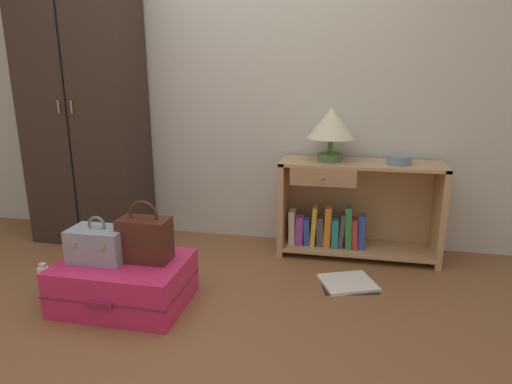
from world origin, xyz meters
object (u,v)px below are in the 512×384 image
(train_case, at_px, (99,244))
(handbag, at_px, (145,239))
(bottle, at_px, (45,283))
(bowl, at_px, (399,160))
(bookshelf, at_px, (351,210))
(suitcase_large, at_px, (124,282))
(open_book_on_floor, at_px, (348,283))
(table_lamp, at_px, (331,125))
(wardrobe, at_px, (84,104))

(train_case, relative_size, handbag, 0.89)
(handbag, xyz_separation_m, bottle, (-0.60, -0.09, -0.28))
(bowl, xyz_separation_m, handbag, (-1.41, -0.92, -0.32))
(bookshelf, relative_size, suitcase_large, 1.56)
(open_book_on_floor, bearing_deg, train_case, -159.57)
(handbag, bearing_deg, open_book_on_floor, 22.39)
(suitcase_large, bearing_deg, train_case, -174.62)
(suitcase_large, distance_m, train_case, 0.26)
(suitcase_large, height_order, bottle, suitcase_large)
(table_lamp, height_order, suitcase_large, table_lamp)
(bookshelf, distance_m, handbag, 1.47)
(bookshelf, distance_m, suitcase_large, 1.60)
(bookshelf, relative_size, open_book_on_floor, 2.79)
(bowl, height_order, bottle, bowl)
(bottle, bearing_deg, wardrobe, 105.17)
(suitcase_large, distance_m, open_book_on_floor, 1.34)
(train_case, height_order, open_book_on_floor, train_case)
(bookshelf, xyz_separation_m, handbag, (-1.11, -0.96, 0.06))
(bookshelf, height_order, bottle, bookshelf)
(bowl, bearing_deg, train_case, -149.64)
(bottle, height_order, open_book_on_floor, bottle)
(wardrobe, distance_m, open_book_on_floor, 2.28)
(bookshelf, bearing_deg, handbag, -139.24)
(bookshelf, relative_size, train_case, 3.59)
(wardrobe, xyz_separation_m, bowl, (2.28, 0.02, -0.33))
(handbag, bearing_deg, bottle, -171.61)
(table_lamp, bearing_deg, bookshelf, 2.77)
(suitcase_large, bearing_deg, handbag, 17.17)
(bookshelf, relative_size, handbag, 3.20)
(wardrobe, xyz_separation_m, train_case, (0.61, -0.96, -0.68))
(open_book_on_floor, bearing_deg, handbag, -157.61)
(suitcase_large, height_order, handbag, handbag)
(bowl, distance_m, train_case, 1.96)
(suitcase_large, bearing_deg, wardrobe, 128.21)
(wardrobe, bearing_deg, bottle, -74.83)
(bookshelf, distance_m, bottle, 2.02)
(handbag, distance_m, open_book_on_floor, 1.26)
(wardrobe, bearing_deg, table_lamp, 1.45)
(table_lamp, xyz_separation_m, handbag, (-0.95, -0.95, -0.54))
(bottle, bearing_deg, train_case, 6.23)
(bottle, bearing_deg, bowl, 26.75)
(open_book_on_floor, bearing_deg, wardrobe, 167.26)
(train_case, bearing_deg, open_book_on_floor, 20.43)
(table_lamp, bearing_deg, train_case, -140.25)
(open_book_on_floor, bearing_deg, suitcase_large, -158.12)
(bowl, height_order, suitcase_large, bowl)
(handbag, distance_m, bottle, 0.67)
(bookshelf, height_order, suitcase_large, bookshelf)
(wardrobe, height_order, bowl, wardrobe)
(bowl, xyz_separation_m, bottle, (-2.01, -1.01, -0.61))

